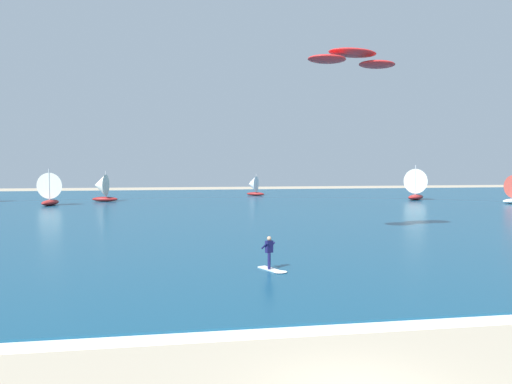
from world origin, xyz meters
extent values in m
cube|color=navy|center=(0.00, 50.13, 0.05)|extent=(160.00, 90.00, 0.10)
cube|color=white|center=(0.17, 5.09, 0.01)|extent=(78.98, 1.79, 0.01)
cube|color=white|center=(0.48, 13.60, 0.12)|extent=(0.98, 1.46, 0.05)
cylinder|color=#19194C|center=(0.44, 13.39, 0.55)|extent=(0.14, 0.14, 0.80)
cylinder|color=#19194C|center=(0.51, 13.82, 0.55)|extent=(0.14, 0.14, 0.80)
cube|color=#19194C|center=(0.48, 13.60, 1.25)|extent=(0.42, 0.35, 0.60)
sphere|color=tan|center=(0.48, 13.60, 1.66)|extent=(0.22, 0.22, 0.22)
cylinder|color=#19194C|center=(0.25, 13.59, 1.30)|extent=(0.29, 0.49, 0.39)
cylinder|color=#19194C|center=(0.65, 13.77, 1.30)|extent=(0.29, 0.49, 0.39)
ellipsoid|color=white|center=(0.87, 12.74, 0.14)|extent=(0.89, 0.84, 0.08)
ellipsoid|color=red|center=(8.34, 23.17, 13.27)|extent=(4.24, 3.17, 0.44)
ellipsoid|color=red|center=(6.27, 22.61, 12.64)|extent=(3.27, 2.91, 0.44)
ellipsoid|color=red|center=(10.41, 23.73, 12.64)|extent=(3.27, 2.91, 0.44)
ellipsoid|color=maroon|center=(31.77, 58.45, 0.52)|extent=(4.35, 4.05, 0.83)
cylinder|color=silver|center=(31.61, 58.31, 3.15)|extent=(0.14, 0.14, 4.43)
cone|color=silver|center=(32.35, 58.94, 2.92)|extent=(3.90, 4.08, 3.72)
ellipsoid|color=maroon|center=(-20.19, 56.66, 0.48)|extent=(2.19, 4.23, 0.76)
cylinder|color=silver|center=(-20.23, 56.48, 2.87)|extent=(0.13, 0.13, 4.03)
cone|color=silver|center=(-20.05, 57.34, 2.67)|extent=(3.68, 2.43, 3.39)
ellipsoid|color=maroon|center=(-14.14, 62.70, 0.45)|extent=(3.89, 1.95, 0.70)
cylinder|color=silver|center=(-13.97, 62.66, 2.65)|extent=(0.12, 0.12, 3.71)
cone|color=silver|center=(-14.77, 62.82, 2.47)|extent=(2.18, 3.37, 3.12)
ellipsoid|color=maroon|center=(9.55, 72.76, 0.40)|extent=(3.31, 2.48, 0.60)
cylinder|color=silver|center=(9.68, 72.69, 2.28)|extent=(0.10, 0.10, 3.17)
cone|color=white|center=(9.07, 73.03, 2.12)|extent=(2.50, 3.01, 2.67)
camera|label=1|loc=(-4.16, -10.26, 5.32)|focal=34.30mm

